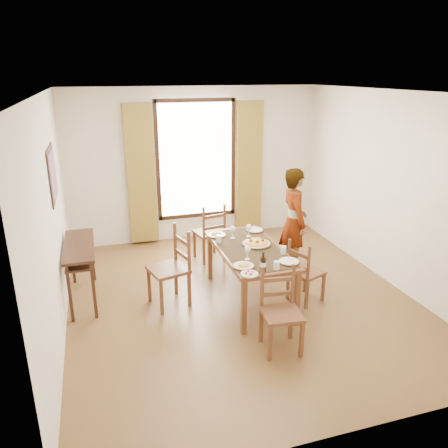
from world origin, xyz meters
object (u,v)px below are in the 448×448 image
object	(u,v)px
console_table	(80,252)
dining_table	(250,253)
man	(294,222)
pasta_platter	(256,241)

from	to	relation	value
console_table	dining_table	distance (m)	2.23
console_table	dining_table	bearing A→B (deg)	-17.31
console_table	dining_table	world-z (taller)	console_table
man	pasta_platter	xyz separation A→B (m)	(-0.81, -0.56, -0.01)
console_table	pasta_platter	world-z (taller)	pasta_platter
man	pasta_platter	world-z (taller)	man
dining_table	man	world-z (taller)	man
pasta_platter	console_table	bearing A→B (deg)	165.29
console_table	dining_table	xyz separation A→B (m)	(2.13, -0.66, -0.00)
console_table	pasta_platter	distance (m)	2.33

